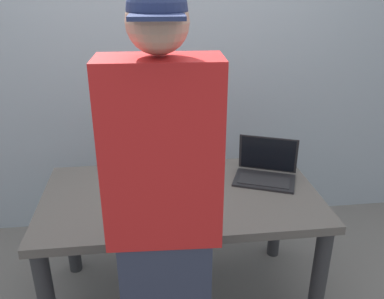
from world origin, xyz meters
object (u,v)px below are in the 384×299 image
beer_bottle_brown (149,158)px  beer_bottle_amber (167,157)px  person_figure (164,233)px  beer_bottle_green (164,153)px  laptop (266,170)px

beer_bottle_brown → beer_bottle_amber: 0.10m
beer_bottle_amber → person_figure: 0.82m
person_figure → beer_bottle_green: bearing=86.7°
beer_bottle_amber → beer_bottle_green: 0.08m
laptop → person_figure: (-0.61, -0.74, 0.14)m
person_figure → beer_bottle_amber: bearing=85.9°
beer_bottle_amber → beer_bottle_green: size_ratio=1.09×
beer_bottle_brown → beer_bottle_amber: beer_bottle_amber is taller
beer_bottle_green → person_figure: person_figure is taller
laptop → beer_bottle_amber: beer_bottle_amber is taller
laptop → person_figure: bearing=-129.5°
beer_bottle_green → laptop: bearing=-15.1°
beer_bottle_brown → beer_bottle_green: (0.09, 0.07, -0.00)m
beer_bottle_amber → person_figure: person_figure is taller
beer_bottle_green → person_figure: size_ratio=0.17×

